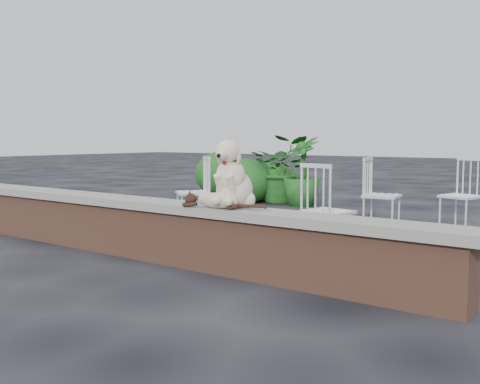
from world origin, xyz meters
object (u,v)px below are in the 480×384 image
Objects in this scene: potted_plant_b at (302,171)px; chair_e at (382,195)px; dog at (235,173)px; potted_plant_a at (282,169)px; chair_b at (193,192)px; chair_d at (461,195)px; chair_c at (327,210)px; cat at (217,199)px.

chair_e is at bearing -37.81° from potted_plant_b.
potted_plant_a is (-2.49, 4.72, -0.26)m from dog.
potted_plant_a is (-0.49, 3.02, 0.15)m from chair_b.
potted_plant_b is at bearing 175.88° from chair_d.
dog is at bearing 82.36° from chair_c.
potted_plant_a is (-3.51, 1.32, 0.15)m from chair_d.
chair_d is (1.10, 3.55, -0.19)m from cat.
potted_plant_b reaches higher than chair_c.
dog is 4.95m from potted_plant_b.
chair_b is at bearing -134.04° from chair_d.
chair_c is 0.78× the size of potted_plant_b.
dog is 0.64× the size of chair_d.
potted_plant_a is at bearing 159.93° from potted_plant_b.
cat is 0.96× the size of chair_d.
potted_plant_a reaches higher than cat.
chair_e is (0.20, 2.84, -0.41)m from dog.
chair_b is at bearing -4.07° from chair_c.
dog is 2.88m from chair_e.
dog is at bearing -66.44° from potted_plant_b.
dog is 5.34m from potted_plant_a.
cat is 0.96× the size of chair_e.
potted_plant_b is (-2.17, 1.68, 0.14)m from chair_e.
potted_plant_a is at bearing 107.94° from dog.
chair_e is 3.28m from potted_plant_a.
chair_c is at bearing -56.05° from potted_plant_b.
chair_b is (-2.35, 0.63, 0.00)m from chair_c.
chair_d is at bearing -63.97° from chair_e.
chair_b is at bearing 129.77° from dog.
potted_plant_b is (-1.97, 4.53, -0.28)m from dog.
potted_plant_a reaches higher than chair_b.
chair_c is at bearing 177.39° from chair_e.
cat is 0.75× the size of potted_plant_b.
chair_c reaches higher than cat.
dog is 1.20m from chair_c.
cat is (-0.08, -0.15, -0.22)m from dog.
dog reaches higher than chair_c.
chair_c is (0.16, -1.78, 0.00)m from chair_e.
chair_e and chair_b have the same top height.
cat is 0.73× the size of potted_plant_a.
potted_plant_b reaches higher than chair_d.
chair_e and chair_c have the same top height.
chair_c is at bearing -89.36° from chair_d.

